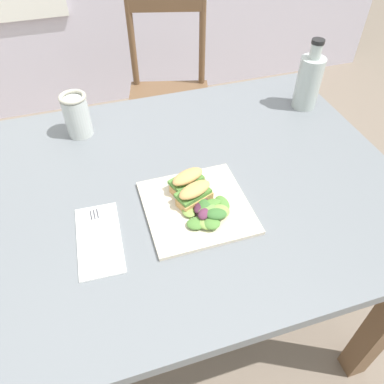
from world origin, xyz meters
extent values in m
plane|color=#7A6B5B|center=(0.00, 0.00, 0.00)|extent=(8.25, 8.25, 0.00)
cube|color=slate|center=(0.11, 0.08, 0.72)|extent=(1.16, 0.91, 0.03)
cube|color=brown|center=(-0.40, 0.46, 0.35)|extent=(0.07, 0.07, 0.71)
cube|color=brown|center=(0.63, 0.46, 0.35)|extent=(0.07, 0.07, 0.71)
cylinder|color=brown|center=(0.07, 0.83, 0.21)|extent=(0.03, 0.03, 0.43)
cylinder|color=brown|center=(0.40, 0.74, 0.21)|extent=(0.03, 0.03, 0.43)
cylinder|color=brown|center=(0.16, 1.15, 0.21)|extent=(0.03, 0.03, 0.43)
cylinder|color=brown|center=(0.49, 1.07, 0.21)|extent=(0.03, 0.03, 0.43)
cube|color=brown|center=(0.28, 0.95, 0.44)|extent=(0.49, 0.49, 0.02)
cylinder|color=brown|center=(0.16, 1.16, 0.66)|extent=(0.03, 0.03, 0.42)
cylinder|color=brown|center=(0.49, 1.08, 0.66)|extent=(0.03, 0.03, 0.42)
cube|color=brown|center=(0.33, 1.12, 0.84)|extent=(0.36, 0.12, 0.06)
cube|color=beige|center=(0.11, -0.02, 0.74)|extent=(0.26, 0.26, 0.01)
cube|color=tan|center=(0.11, -0.01, 0.76)|extent=(0.10, 0.07, 0.02)
cube|color=#518438|center=(0.10, -0.01, 0.78)|extent=(0.10, 0.08, 0.01)
ellipsoid|color=tan|center=(0.11, -0.01, 0.79)|extent=(0.10, 0.07, 0.02)
cube|color=tan|center=(0.10, 0.04, 0.76)|extent=(0.10, 0.07, 0.02)
cube|color=#518438|center=(0.10, 0.04, 0.78)|extent=(0.10, 0.08, 0.01)
ellipsoid|color=tan|center=(0.10, 0.04, 0.79)|extent=(0.10, 0.07, 0.02)
ellipsoid|color=#518438|center=(0.09, -0.09, 0.76)|extent=(0.05, 0.04, 0.01)
ellipsoid|color=#3D7033|center=(0.14, -0.08, 0.77)|extent=(0.06, 0.05, 0.02)
ellipsoid|color=#602D47|center=(0.12, -0.06, 0.77)|extent=(0.05, 0.05, 0.01)
ellipsoid|color=#6B9E47|center=(0.12, -0.06, 0.77)|extent=(0.06, 0.04, 0.01)
ellipsoid|color=#518438|center=(0.12, -0.10, 0.76)|extent=(0.05, 0.04, 0.01)
ellipsoid|color=#6B9E47|center=(0.13, -0.02, 0.76)|extent=(0.06, 0.07, 0.01)
ellipsoid|color=#4C2338|center=(0.11, -0.05, 0.77)|extent=(0.04, 0.05, 0.01)
ellipsoid|color=#518438|center=(0.14, -0.04, 0.77)|extent=(0.05, 0.03, 0.01)
ellipsoid|color=#84A84C|center=(0.08, -0.04, 0.76)|extent=(0.04, 0.04, 0.01)
ellipsoid|color=#84A84C|center=(0.10, -0.10, 0.76)|extent=(0.04, 0.05, 0.01)
ellipsoid|color=#4C2338|center=(0.12, -0.04, 0.77)|extent=(0.04, 0.07, 0.01)
ellipsoid|color=#84A84C|center=(0.15, -0.07, 0.76)|extent=(0.06, 0.05, 0.02)
ellipsoid|color=#602D47|center=(0.11, -0.07, 0.77)|extent=(0.04, 0.04, 0.02)
ellipsoid|color=#3D7033|center=(0.12, -0.05, 0.77)|extent=(0.04, 0.06, 0.01)
ellipsoid|color=#518438|center=(0.17, -0.04, 0.76)|extent=(0.03, 0.06, 0.02)
cube|color=white|center=(-0.14, -0.05, 0.74)|extent=(0.11, 0.22, 0.00)
cube|color=silver|center=(-0.14, -0.07, 0.75)|extent=(0.01, 0.14, 0.00)
cube|color=silver|center=(-0.14, 0.02, 0.75)|extent=(0.03, 0.05, 0.00)
cube|color=#38383D|center=(-0.13, 0.03, 0.75)|extent=(0.00, 0.03, 0.00)
cube|color=#38383D|center=(-0.14, 0.03, 0.75)|extent=(0.00, 0.03, 0.00)
cube|color=#38383D|center=(-0.15, 0.03, 0.75)|extent=(0.00, 0.03, 0.00)
cylinder|color=black|center=(0.60, 0.32, 0.80)|extent=(0.07, 0.07, 0.12)
cylinder|color=#B2BCB7|center=(0.60, 0.32, 0.82)|extent=(0.08, 0.08, 0.17)
cylinder|color=#B2BCB7|center=(0.60, 0.32, 0.93)|extent=(0.04, 0.04, 0.05)
cylinder|color=black|center=(0.60, 0.32, 0.96)|extent=(0.04, 0.04, 0.01)
cylinder|color=#995623|center=(-0.14, 0.38, 0.79)|extent=(0.07, 0.07, 0.10)
cylinder|color=silver|center=(-0.14, 0.38, 0.80)|extent=(0.08, 0.08, 0.12)
torus|color=#B7B29E|center=(-0.14, 0.38, 0.87)|extent=(0.08, 0.08, 0.01)
camera|label=1|loc=(-0.09, -0.63, 1.44)|focal=35.11mm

